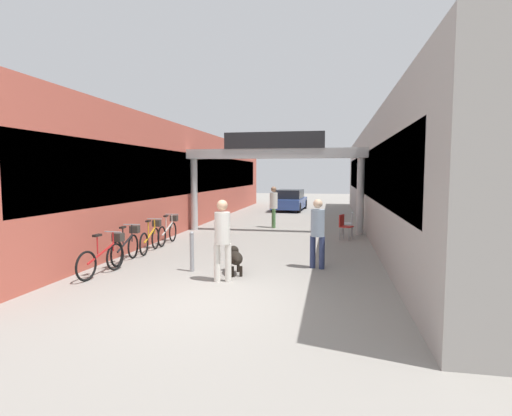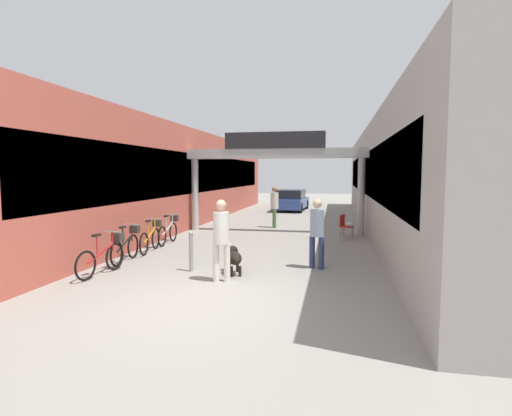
# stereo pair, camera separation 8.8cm
# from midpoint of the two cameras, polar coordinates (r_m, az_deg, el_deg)

# --- Properties ---
(ground_plane) EXTENTS (80.00, 80.00, 0.00)m
(ground_plane) POSITION_cam_midpoint_polar(r_m,az_deg,el_deg) (7.65, -7.19, -13.00)
(ground_plane) COLOR gray
(storefront_left) EXTENTS (3.00, 26.00, 4.27)m
(storefront_left) POSITION_cam_midpoint_polar(r_m,az_deg,el_deg) (19.38, -11.30, 4.23)
(storefront_left) COLOR #B25142
(storefront_left) RESTS_ON ground_plane
(storefront_right) EXTENTS (3.00, 26.00, 4.27)m
(storefront_right) POSITION_cam_midpoint_polar(r_m,az_deg,el_deg) (18.12, 20.08, 3.98)
(storefront_right) COLOR #9E9993
(storefront_right) RESTS_ON ground_plane
(arcade_sign_gateway) EXTENTS (7.40, 0.47, 3.97)m
(arcade_sign_gateway) POSITION_cam_midpoint_polar(r_m,az_deg,el_deg) (15.91, 2.85, 6.61)
(arcade_sign_gateway) COLOR #B2B2B2
(arcade_sign_gateway) RESTS_ON ground_plane
(pedestrian_with_dog) EXTENTS (0.42, 0.42, 1.79)m
(pedestrian_with_dog) POSITION_cam_midpoint_polar(r_m,az_deg,el_deg) (8.68, -4.70, -3.81)
(pedestrian_with_dog) COLOR silver
(pedestrian_with_dog) RESTS_ON ground_plane
(pedestrian_companion) EXTENTS (0.43, 0.43, 1.73)m
(pedestrian_companion) POSITION_cam_midpoint_polar(r_m,az_deg,el_deg) (9.96, 8.95, -2.96)
(pedestrian_companion) COLOR navy
(pedestrian_companion) RESTS_ON ground_plane
(pedestrian_carrying_crate) EXTENTS (0.42, 0.42, 1.79)m
(pedestrian_carrying_crate) POSITION_cam_midpoint_polar(r_m,az_deg,el_deg) (17.29, 2.80, 0.58)
(pedestrian_carrying_crate) COLOR #4C7F47
(pedestrian_carrying_crate) RESTS_ON ground_plane
(dog_on_leash) EXTENTS (0.57, 0.88, 0.62)m
(dog_on_leash) POSITION_cam_midpoint_polar(r_m,az_deg,el_deg) (9.46, -2.88, -7.03)
(dog_on_leash) COLOR black
(dog_on_leash) RESTS_ON ground_plane
(bicycle_red_nearest) EXTENTS (0.46, 1.69, 0.98)m
(bicycle_red_nearest) POSITION_cam_midpoint_polar(r_m,az_deg,el_deg) (10.03, -20.66, -6.39)
(bicycle_red_nearest) COLOR black
(bicycle_red_nearest) RESTS_ON ground_plane
(bicycle_black_second) EXTENTS (0.46, 1.69, 0.98)m
(bicycle_black_second) POSITION_cam_midpoint_polar(r_m,az_deg,el_deg) (11.25, -17.76, -5.09)
(bicycle_black_second) COLOR black
(bicycle_black_second) RESTS_ON ground_plane
(bicycle_orange_third) EXTENTS (0.46, 1.68, 0.98)m
(bicycle_orange_third) POSITION_cam_midpoint_polar(r_m,az_deg,el_deg) (12.47, -14.54, -4.04)
(bicycle_orange_third) COLOR black
(bicycle_orange_third) RESTS_ON ground_plane
(bicycle_silver_farthest) EXTENTS (0.46, 1.69, 0.98)m
(bicycle_silver_farthest) POSITION_cam_midpoint_polar(r_m,az_deg,el_deg) (13.75, -12.14, -3.17)
(bicycle_silver_farthest) COLOR black
(bicycle_silver_farthest) RESTS_ON ground_plane
(bollard_post_metal) EXTENTS (0.10, 0.10, 0.97)m
(bollard_post_metal) POSITION_cam_midpoint_polar(r_m,az_deg,el_deg) (9.76, -8.99, -6.08)
(bollard_post_metal) COLOR gray
(bollard_post_metal) RESTS_ON ground_plane
(cafe_chair_red_nearer) EXTENTS (0.53, 0.53, 0.89)m
(cafe_chair_red_nearer) POSITION_cam_midpoint_polar(r_m,az_deg,el_deg) (14.54, 12.73, -2.33)
(cafe_chair_red_nearer) COLOR gray
(cafe_chair_red_nearer) RESTS_ON ground_plane
(cafe_chair_aluminium_farther) EXTENTS (0.43, 0.43, 0.89)m
(cafe_chair_aluminium_farther) POSITION_cam_midpoint_polar(r_m,az_deg,el_deg) (15.43, 13.42, -1.92)
(cafe_chair_aluminium_farther) COLOR gray
(cafe_chair_aluminium_farther) RESTS_ON ground_plane
(parked_car_blue) EXTENTS (1.99, 4.09, 1.33)m
(parked_car_blue) POSITION_cam_midpoint_polar(r_m,az_deg,el_deg) (25.46, 5.14, 1.10)
(parked_car_blue) COLOR #2D478C
(parked_car_blue) RESTS_ON ground_plane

